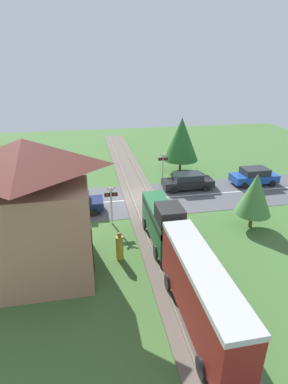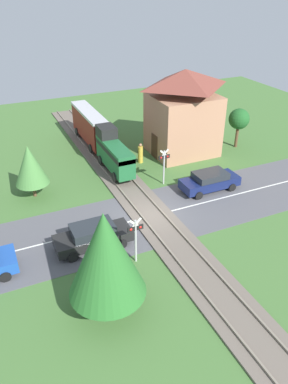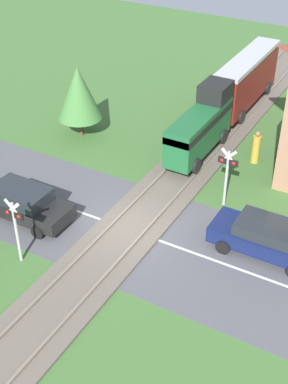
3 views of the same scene
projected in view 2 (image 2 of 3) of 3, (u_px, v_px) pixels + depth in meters
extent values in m
plane|color=#426B33|center=(152.00, 216.00, 24.83)|extent=(60.00, 60.00, 0.00)
cube|color=#515156|center=(152.00, 216.00, 24.83)|extent=(48.00, 6.40, 0.02)
cube|color=silver|center=(152.00, 216.00, 24.82)|extent=(48.00, 0.12, 0.00)
cube|color=#665B51|center=(152.00, 215.00, 24.80)|extent=(2.80, 48.00, 0.12)
cube|color=slate|center=(142.00, 216.00, 24.49)|extent=(0.10, 48.00, 0.12)
cube|color=slate|center=(162.00, 211.00, 25.00)|extent=(0.10, 48.00, 0.12)
cube|color=#1E6033|center=(115.00, 156.00, 29.39)|extent=(1.35, 5.23, 1.90)
cube|color=black|center=(115.00, 150.00, 29.13)|extent=(1.37, 5.23, 0.36)
cube|color=black|center=(106.00, 131.00, 30.09)|extent=(1.35, 1.67, 0.90)
cylinder|color=black|center=(114.00, 177.00, 28.30)|extent=(0.14, 0.76, 0.76)
cylinder|color=black|center=(132.00, 174.00, 28.81)|extent=(0.14, 0.76, 0.76)
cylinder|color=black|center=(100.00, 160.00, 30.93)|extent=(0.14, 0.76, 0.76)
cylinder|color=black|center=(116.00, 157.00, 31.45)|extent=(0.14, 0.76, 0.76)
cube|color=maroon|center=(90.00, 126.00, 34.42)|extent=(1.35, 7.06, 2.40)
cube|color=#BCBCC1|center=(89.00, 112.00, 33.76)|extent=(1.41, 7.06, 0.24)
cylinder|color=black|center=(91.00, 148.00, 32.99)|extent=(0.14, 0.76, 0.76)
cylinder|color=black|center=(106.00, 146.00, 33.50)|extent=(0.14, 0.76, 0.76)
cylinder|color=black|center=(77.00, 132.00, 36.55)|extent=(0.14, 0.76, 0.76)
cylinder|color=black|center=(91.00, 129.00, 37.06)|extent=(0.14, 0.76, 0.76)
cube|color=black|center=(93.00, 238.00, 21.79)|extent=(4.49, 1.70, 0.61)
cube|color=#23282D|center=(93.00, 230.00, 21.50)|extent=(2.47, 1.56, 0.56)
cylinder|color=black|center=(112.00, 228.00, 23.14)|extent=(0.60, 0.18, 0.60)
cylinder|color=black|center=(122.00, 244.00, 21.80)|extent=(0.60, 0.18, 0.60)
cylinder|color=black|center=(66.00, 240.00, 22.09)|extent=(0.60, 0.18, 0.60)
cylinder|color=black|center=(73.00, 257.00, 20.76)|extent=(0.60, 0.18, 0.60)
cube|color=#141E4C|center=(210.00, 182.00, 27.59)|extent=(4.41, 1.72, 0.67)
cube|color=#23282D|center=(210.00, 175.00, 27.30)|extent=(2.42, 1.58, 0.47)
cylinder|color=black|center=(199.00, 196.00, 26.56)|extent=(0.60, 0.18, 0.60)
cylinder|color=black|center=(187.00, 185.00, 27.92)|extent=(0.60, 0.18, 0.60)
cylinder|color=black|center=(232.00, 187.00, 27.59)|extent=(0.60, 0.18, 0.60)
cylinder|color=black|center=(219.00, 178.00, 28.94)|extent=(0.60, 0.18, 0.60)
cylinder|color=black|center=(1.00, 256.00, 20.85)|extent=(0.60, 0.18, 0.60)
cylinder|color=black|center=(5.00, 277.00, 19.41)|extent=(0.60, 0.18, 0.60)
cylinder|color=#B7B7B7|center=(136.00, 241.00, 20.27)|extent=(0.12, 0.12, 2.75)
cube|color=black|center=(135.00, 228.00, 19.83)|extent=(0.90, 0.08, 0.28)
sphere|color=red|center=(131.00, 229.00, 19.73)|extent=(0.18, 0.18, 0.18)
sphere|color=red|center=(140.00, 227.00, 19.92)|extent=(0.18, 0.18, 0.18)
cube|color=silver|center=(135.00, 224.00, 19.70)|extent=(0.72, 0.04, 0.72)
cube|color=silver|center=(135.00, 224.00, 19.70)|extent=(0.72, 0.04, 0.72)
cylinder|color=#B7B7B7|center=(164.00, 168.00, 28.02)|extent=(0.12, 0.12, 2.75)
cube|color=black|center=(164.00, 157.00, 27.58)|extent=(0.90, 0.08, 0.28)
sphere|color=red|center=(167.00, 156.00, 27.68)|extent=(0.18, 0.18, 0.18)
sphere|color=red|center=(161.00, 158.00, 27.48)|extent=(0.18, 0.18, 0.18)
cube|color=silver|center=(164.00, 154.00, 27.46)|extent=(0.72, 0.04, 0.72)
cube|color=silver|center=(164.00, 154.00, 27.46)|extent=(0.72, 0.04, 0.72)
cube|color=#AD7A5B|center=(183.00, 125.00, 32.54)|extent=(5.41, 4.70, 5.19)
pyramid|color=brown|center=(185.00, 78.00, 30.53)|extent=(5.85, 5.07, 1.42)
cube|color=#472D1E|center=(154.00, 146.00, 32.34)|extent=(0.06, 1.10, 2.10)
cylinder|color=gold|center=(140.00, 155.00, 31.62)|extent=(0.43, 0.43, 1.46)
sphere|color=#936B4C|center=(140.00, 145.00, 31.19)|extent=(0.27, 0.27, 0.27)
cylinder|color=brown|center=(237.00, 137.00, 34.43)|extent=(0.28, 0.28, 1.90)
sphere|color=#1E5623|center=(239.00, 119.00, 33.55)|extent=(1.86, 1.86, 1.86)
cylinder|color=brown|center=(34.00, 189.00, 26.86)|extent=(0.24, 0.24, 1.07)
cone|color=#477F3D|center=(30.00, 165.00, 25.88)|extent=(2.37, 2.37, 2.85)
cylinder|color=brown|center=(109.00, 300.00, 17.60)|extent=(0.24, 0.24, 1.24)
cone|color=#286628|center=(106.00, 254.00, 16.21)|extent=(3.58, 3.58, 4.30)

